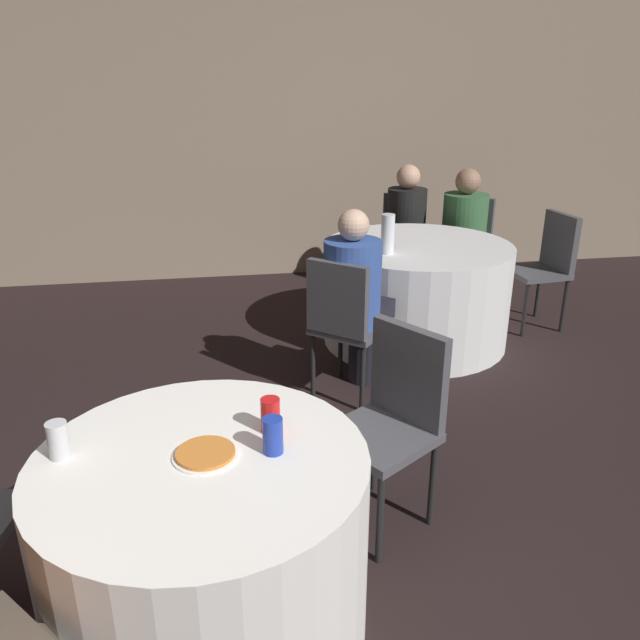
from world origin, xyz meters
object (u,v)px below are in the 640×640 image
Objects in this scene: chair_near_northeast at (394,409)px; bottle_far at (388,234)px; table_near at (207,550)px; chair_far_east at (547,259)px; person_green_jacket at (461,236)px; person_blue_shirt at (357,301)px; chair_far_southwest at (344,317)px; chair_far_north at (404,235)px; soda_can_red at (270,415)px; soda_can_blue at (273,436)px; chair_far_northeast at (466,239)px; person_black_shirt at (406,233)px; table_far at (416,293)px; pizza_plate_near at (205,454)px; soda_can_silver at (58,440)px.

chair_near_northeast is 3.33× the size of bottle_far.
chair_far_east is at bearing 44.90° from table_near.
person_green_jacket is at bearing -60.46° from chair_near_northeast.
chair_far_southwest is at bearing -90.00° from person_blue_shirt.
chair_far_southwest is (0.80, 1.63, 0.17)m from table_near.
chair_far_southwest is 2.02m from person_green_jacket.
person_blue_shirt reaches higher than chair_far_north.
soda_can_red is at bearing -71.63° from person_blue_shirt.
person_blue_shirt is at bearing 69.15° from soda_can_blue.
person_black_shirt is (-0.52, 0.08, 0.05)m from chair_far_northeast.
person_green_jacket is (1.31, 1.53, 0.06)m from chair_far_southwest.
chair_far_north is at bearing 36.01° from chair_far_east.
table_far is 1.51× the size of chair_far_north.
chair_far_southwest is 7.30× the size of soda_can_blue.
table_near is at bearing 90.00° from chair_near_northeast.
chair_far_southwest reaches higher than table_far.
table_far is 1.10m from chair_far_north.
table_far is 0.61m from bottle_far.
person_blue_shirt reaches higher than chair_far_northeast.
bottle_far is (-0.89, -0.91, 0.27)m from person_green_jacket.
chair_near_northeast is at bearing -103.83° from bottle_far.
bottle_far is at bearing 61.96° from pizza_plate_near.
chair_near_northeast reaches higher than table_far.
person_green_jacket is (1.31, 2.63, 0.06)m from chair_near_northeast.
bottle_far is (0.98, 2.25, 0.07)m from soda_can_blue.
chair_near_northeast is 0.82m from soda_can_blue.
chair_far_east is 7.30× the size of soda_can_blue.
table_near is 3.80m from person_green_jacket.
table_far is (1.50, 2.45, 0.00)m from table_near.
bottle_far is at bearing 79.72° from chair_far_north.
person_green_jacket reaches higher than soda_can_red.
person_black_shirt reaches higher than bottle_far.
table_far is 1.10m from chair_far_southwest.
person_blue_shirt is 0.65m from bottle_far.
soda_can_red is at bearing 88.34° from soda_can_blue.
table_near is at bearing 96.68° from person_green_jacket.
soda_can_red is (-1.48, -3.39, 0.26)m from chair_far_north.
person_blue_shirt reaches higher than soda_can_red.
soda_can_blue is (-1.46, -3.36, 0.21)m from person_black_shirt.
chair_far_southwest is (-0.92, -1.89, 0.00)m from chair_far_north.
chair_far_north is 3.83m from soda_can_blue.
chair_far_southwest is 2.02m from chair_far_east.
soda_can_red is (0.24, 0.12, 0.43)m from table_near.
chair_far_southwest is 1.63m from soda_can_red.
bottle_far reaches higher than chair_near_northeast.
chair_far_east is at bearing 169.35° from person_green_jacket.
table_near is 0.38m from pizza_plate_near.
chair_far_southwest is at bearing 111.51° from chair_far_east.
soda_can_silver is 0.67m from soda_can_red.
chair_far_northeast is 7.30× the size of soda_can_silver.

